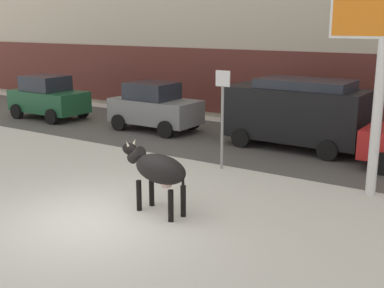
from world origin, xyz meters
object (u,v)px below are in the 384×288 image
object	(u,v)px
cow_black	(158,170)
car_darkgreen_hatchback	(48,97)
street_sign	(222,112)
car_black_van	(296,111)
car_grey_hatchback	(155,107)

from	to	relation	value
cow_black	car_darkgreen_hatchback	size ratio (longest dim) A/B	0.55
cow_black	street_sign	size ratio (longest dim) A/B	0.68
cow_black	car_black_van	distance (m)	7.19
car_darkgreen_hatchback	street_sign	bearing A→B (deg)	-14.21
car_darkgreen_hatchback	car_grey_hatchback	distance (m)	5.44
cow_black	car_black_van	world-z (taller)	car_black_van
car_black_van	street_sign	size ratio (longest dim) A/B	1.64
car_black_van	street_sign	bearing A→B (deg)	-103.21
cow_black	street_sign	distance (m)	3.79
car_grey_hatchback	street_sign	xyz separation A→B (m)	(4.82, -3.16, 0.74)
car_darkgreen_hatchback	car_black_van	xyz separation A→B (m)	(11.05, 0.89, 0.32)
car_black_van	street_sign	xyz separation A→B (m)	(-0.82, -3.48, 0.43)
cow_black	street_sign	world-z (taller)	street_sign
car_grey_hatchback	street_sign	bearing A→B (deg)	-33.25
cow_black	car_grey_hatchback	size ratio (longest dim) A/B	0.55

